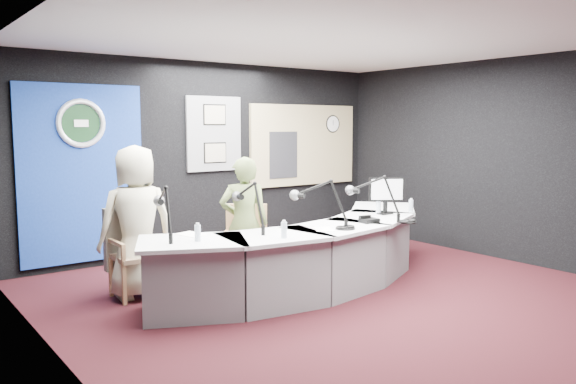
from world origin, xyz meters
TOP-DOWN VIEW (x-y plane):
  - ground at (0.00, 0.00)m, footprint 6.00×6.00m
  - ceiling at (0.00, 0.00)m, footprint 6.00×6.00m
  - wall_back at (0.00, 3.00)m, footprint 6.00×0.02m
  - wall_left at (-3.00, 0.00)m, footprint 0.02×6.00m
  - wall_right at (3.00, 0.00)m, footprint 0.02×6.00m
  - broadcast_desk at (-0.05, 0.55)m, footprint 4.50×1.90m
  - backdrop_panel at (-1.90, 2.97)m, footprint 1.60×0.05m
  - agency_seal at (-1.90, 2.93)m, footprint 0.63×0.07m
  - seal_center at (-1.90, 2.94)m, footprint 0.48×0.01m
  - pinboard at (0.05, 2.97)m, footprint 0.90×0.04m
  - framed_photo_upper at (0.05, 2.94)m, footprint 0.34×0.02m
  - framed_photo_lower at (0.05, 2.94)m, footprint 0.34×0.02m
  - booth_window_frame at (1.75, 2.97)m, footprint 2.12×0.06m
  - booth_glow at (1.75, 2.96)m, footprint 2.00×0.02m
  - equipment_rack at (1.30, 2.94)m, footprint 0.55×0.02m
  - wall_clock at (2.35, 2.94)m, footprint 0.28×0.01m
  - armchair_left at (-1.83, 1.36)m, footprint 0.56×0.56m
  - armchair_right at (-0.73, 0.92)m, footprint 0.83×0.83m
  - draped_jacket at (-1.85, 1.61)m, footprint 0.50×0.10m
  - person_man at (-1.83, 1.36)m, footprint 0.84×0.58m
  - person_woman at (-0.73, 0.92)m, footprint 0.66×0.59m
  - computer_monitor at (1.13, 0.51)m, footprint 0.42×0.28m
  - desk_phone at (0.51, 0.18)m, footprint 0.22×0.18m
  - headphones_near at (0.86, -0.10)m, footprint 0.22×0.22m
  - headphones_far at (0.01, 0.03)m, footprint 0.24×0.24m
  - paper_stack at (-1.48, 0.75)m, footprint 0.29×0.36m
  - notepad at (-0.19, 0.15)m, footprint 0.30×0.34m
  - boom_mic_a at (-1.79, 0.74)m, footprint 0.28×0.72m
  - boom_mic_b at (-0.88, 0.58)m, footprint 0.19×0.74m
  - boom_mic_c at (-0.14, 0.30)m, footprint 0.40×0.67m
  - boom_mic_d at (0.69, 0.28)m, footprint 0.36×0.69m
  - water_bottles at (-0.03, 0.30)m, footprint 3.19×0.60m

SIDE VIEW (x-z plane):
  - ground at x=0.00m, z-range 0.00..0.00m
  - broadcast_desk at x=-0.05m, z-range 0.00..0.75m
  - armchair_left at x=-1.83m, z-range 0.00..0.99m
  - armchair_right at x=-0.73m, z-range 0.00..1.05m
  - draped_jacket at x=-1.85m, z-range 0.27..0.97m
  - paper_stack at x=-1.48m, z-range 0.75..0.75m
  - notepad at x=-0.19m, z-range 0.75..0.75m
  - person_woman at x=-0.73m, z-range 0.00..1.52m
  - headphones_near at x=0.86m, z-range 0.75..0.79m
  - headphones_far at x=0.01m, z-range 0.75..0.79m
  - desk_phone at x=0.51m, z-range 0.75..0.80m
  - person_man at x=-1.83m, z-range 0.00..1.67m
  - water_bottles at x=-0.03m, z-range 0.75..0.93m
  - boom_mic_a at x=-1.79m, z-range 0.75..1.35m
  - boom_mic_b at x=-0.88m, z-range 0.75..1.35m
  - boom_mic_c at x=-0.14m, z-range 0.75..1.35m
  - boom_mic_d at x=0.69m, z-range 0.75..1.35m
  - computer_monitor at x=1.13m, z-range 0.91..1.23m
  - backdrop_panel at x=-1.90m, z-range 0.10..2.40m
  - wall_back at x=0.00m, z-range 0.00..2.80m
  - wall_left at x=-3.00m, z-range 0.00..2.80m
  - wall_right at x=3.00m, z-range 0.00..2.80m
  - equipment_rack at x=1.30m, z-range 1.03..1.78m
  - framed_photo_lower at x=0.05m, z-range 1.33..1.60m
  - booth_window_frame at x=1.75m, z-range 0.89..2.21m
  - booth_glow at x=1.75m, z-range 0.95..2.15m
  - pinboard at x=0.05m, z-range 1.20..2.30m
  - agency_seal at x=-1.90m, z-range 1.58..2.21m
  - seal_center at x=-1.90m, z-range 1.66..2.14m
  - wall_clock at x=2.35m, z-range 1.76..2.04m
  - framed_photo_upper at x=0.05m, z-range 1.89..2.17m
  - ceiling at x=0.00m, z-range 2.79..2.81m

